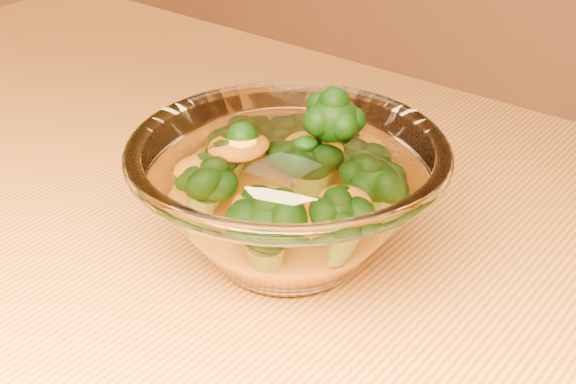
% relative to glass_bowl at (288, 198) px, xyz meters
% --- Properties ---
extents(glass_bowl, '(0.20, 0.20, 0.09)m').
position_rel_glass_bowl_xyz_m(glass_bowl, '(0.00, 0.00, 0.00)').
color(glass_bowl, white).
rests_on(glass_bowl, table).
extents(cheese_sauce, '(0.11, 0.11, 0.03)m').
position_rel_glass_bowl_xyz_m(cheese_sauce, '(0.00, 0.00, -0.02)').
color(cheese_sauce, orange).
rests_on(cheese_sauce, glass_bowl).
extents(broccoli_heap, '(0.14, 0.13, 0.09)m').
position_rel_glass_bowl_xyz_m(broccoli_heap, '(-0.00, 0.01, 0.01)').
color(broccoli_heap, black).
rests_on(broccoli_heap, cheese_sauce).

